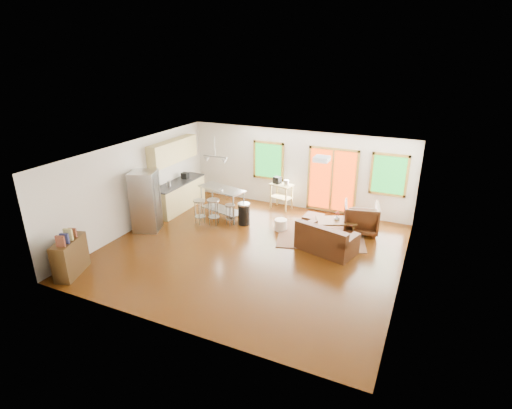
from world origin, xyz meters
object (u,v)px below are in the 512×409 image
at_px(rug, 321,235).
at_px(refrigerator, 146,201).
at_px(ottoman, 313,221).
at_px(kitchen_cart, 281,188).
at_px(armchair, 361,216).
at_px(loveseat, 326,240).
at_px(island, 222,197).
at_px(coffee_table, 336,222).

relative_size(rug, refrigerator, 1.35).
bearing_deg(ottoman, kitchen_cart, 145.71).
bearing_deg(armchair, loveseat, 56.70).
relative_size(refrigerator, island, 1.08).
distance_m(ottoman, kitchen_cart, 1.82).
bearing_deg(kitchen_cart, island, -133.56).
bearing_deg(refrigerator, loveseat, -11.87).
height_order(coffee_table, refrigerator, refrigerator).
bearing_deg(loveseat, coffee_table, 106.79).
height_order(loveseat, ottoman, loveseat).
height_order(rug, kitchen_cart, kitchen_cart).
relative_size(armchair, island, 0.60).
distance_m(coffee_table, refrigerator, 5.51).
relative_size(loveseat, island, 1.01).
xyz_separation_m(coffee_table, refrigerator, (-5.11, -2.00, 0.52)).
distance_m(armchair, island, 4.24).
xyz_separation_m(coffee_table, armchair, (0.62, 0.44, 0.11)).
bearing_deg(coffee_table, loveseat, -88.40).
height_order(armchair, island, armchair).
xyz_separation_m(rug, island, (-3.22, 0.02, 0.66)).
bearing_deg(refrigerator, island, 26.86).
relative_size(loveseat, coffee_table, 1.32).
bearing_deg(armchair, coffee_table, 22.51).
height_order(coffee_table, armchair, armchair).
bearing_deg(kitchen_cart, ottoman, -34.29).
bearing_deg(refrigerator, ottoman, 5.61).
bearing_deg(loveseat, refrigerator, -155.47).
bearing_deg(rug, refrigerator, -160.38).
xyz_separation_m(armchair, kitchen_cart, (-2.78, 0.75, 0.25)).
xyz_separation_m(loveseat, refrigerator, (-5.14, -0.85, 0.58)).
distance_m(refrigerator, island, 2.33).
height_order(loveseat, refrigerator, refrigerator).
height_order(armchair, kitchen_cart, kitchen_cart).
distance_m(loveseat, kitchen_cart, 3.24).
bearing_deg(armchair, ottoman, -3.56).
bearing_deg(ottoman, rug, -52.74).
xyz_separation_m(armchair, ottoman, (-1.35, -0.23, -0.31)).
bearing_deg(rug, coffee_table, 41.48).
height_order(ottoman, kitchen_cart, kitchen_cart).
distance_m(loveseat, refrigerator, 5.24).
distance_m(rug, island, 3.29).
bearing_deg(coffee_table, armchair, 35.63).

